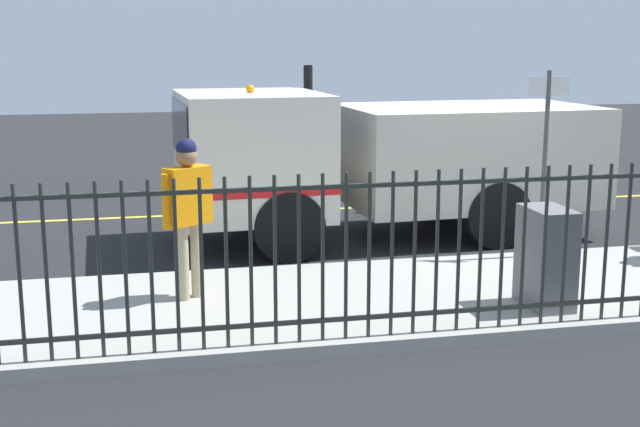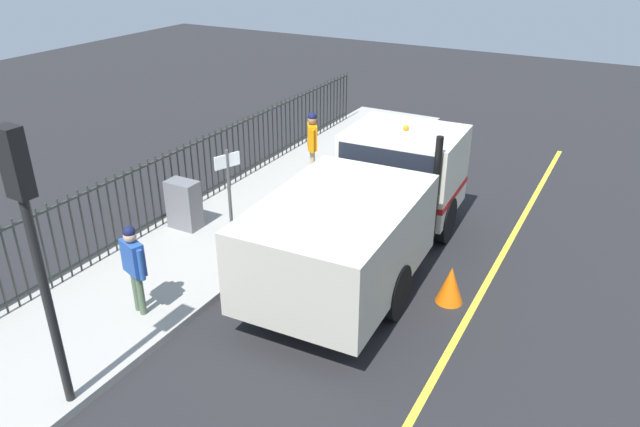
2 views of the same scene
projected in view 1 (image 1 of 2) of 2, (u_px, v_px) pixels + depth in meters
The scene contains 9 objects.
ground_plane at pixel (450, 238), 12.66m from camera, with size 47.11×47.11×0.00m, color #232326.
sidewalk_slab at pixel (542, 289), 9.81m from camera, with size 2.88×21.41×0.13m, color #A3A099.
lane_marking at pixel (399, 206), 15.06m from camera, with size 0.12×19.27×0.01m, color yellow.
work_truck at pixel (366, 154), 12.38m from camera, with size 2.59×6.39×2.52m.
worker_standing at pixel (188, 202), 9.04m from camera, with size 0.45×0.56×1.75m.
iron_fence at pixel (606, 242), 8.41m from camera, with size 0.04×18.24×1.58m.
utility_cabinet at pixel (546, 257), 8.88m from camera, with size 0.68×0.41×1.06m, color slate.
traffic_cone at pixel (376, 192), 14.46m from camera, with size 0.48×0.48×0.69m, color orange.
street_sign at pixel (546, 142), 10.77m from camera, with size 0.21×0.48×2.39m.
Camera 1 is at (11.63, -4.51, 2.90)m, focal length 47.59 mm.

